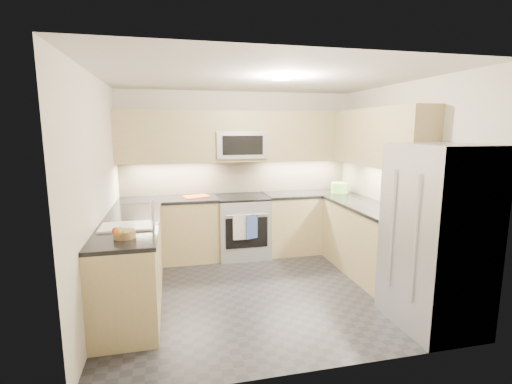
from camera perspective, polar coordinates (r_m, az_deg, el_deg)
name	(u,v)px	position (r m, az deg, el deg)	size (l,w,h in m)	color
floor	(262,289)	(4.69, 1.00, -14.73)	(3.60, 3.20, 0.00)	#232328
ceiling	(263,77)	(4.30, 1.10, 17.21)	(3.60, 3.20, 0.02)	beige
wall_back	(238,173)	(5.87, -2.76, 2.97)	(3.60, 0.02, 2.50)	beige
wall_front	(314,221)	(2.83, 8.98, -4.50)	(3.60, 0.02, 2.50)	beige
wall_left	(98,195)	(4.26, -23.13, -0.37)	(0.02, 3.20, 2.50)	beige
wall_right	(400,183)	(5.06, 21.22, 1.24)	(0.02, 3.20, 2.50)	beige
base_cab_back_left	(170,231)	(5.64, -13.15, -5.86)	(1.42, 0.60, 0.90)	tan
base_cab_back_right	(309,223)	(6.03, 8.11, -4.69)	(1.42, 0.60, 0.90)	tan
base_cab_right	(369,242)	(5.20, 16.98, -7.35)	(0.60, 1.70, 0.90)	tan
base_cab_peninsula	(132,264)	(4.42, -18.54, -10.49)	(0.60, 2.00, 0.90)	tan
countertop_back_left	(168,200)	(5.53, -13.34, -1.16)	(1.42, 0.63, 0.04)	black
countertop_back_right	(309,194)	(5.93, 8.22, -0.28)	(1.42, 0.63, 0.04)	black
countertop_right	(371,207)	(5.09, 17.24, -2.28)	(0.63, 1.70, 0.04)	black
countertop_peninsula	(130,223)	(4.29, -18.88, -4.57)	(0.63, 2.00, 0.04)	black
upper_cab_back	(240,136)	(5.66, -2.48, 8.56)	(3.60, 0.35, 0.75)	tan
upper_cab_right	(378,137)	(5.16, 18.26, 7.97)	(0.35, 1.95, 0.75)	tan
backsplash_back	(238,176)	(5.87, -2.74, 2.43)	(3.60, 0.01, 0.51)	tan
backsplash_right	(380,183)	(5.44, 18.49, 1.36)	(0.01, 2.30, 0.51)	tan
gas_range	(242,227)	(5.71, -2.10, -5.36)	(0.76, 0.65, 0.91)	#A8ABB0
range_cooktop	(242,197)	(5.61, -2.13, -0.81)	(0.76, 0.65, 0.03)	black
oven_door_glass	(247,233)	(5.40, -1.43, -6.30)	(0.62, 0.02, 0.45)	black
oven_handle	(247,215)	(5.31, -1.40, -3.56)	(0.02, 0.02, 0.60)	#B2B5BA
microwave	(240,145)	(5.64, -2.43, 7.28)	(0.76, 0.40, 0.40)	#95979D
microwave_door	(243,145)	(5.44, -2.03, 7.19)	(0.60, 0.01, 0.28)	black
refrigerator	(436,237)	(4.02, 25.96, -6.24)	(0.70, 0.90, 1.80)	#A8AAB1
fridge_handle_left	(415,240)	(3.65, 23.23, -6.79)	(0.02, 0.02, 1.20)	#B2B5BA
fridge_handle_right	(392,229)	(3.94, 20.15, -5.44)	(0.02, 0.02, 1.20)	#B2B5BA
sink_basin	(127,233)	(4.06, -19.19, -5.97)	(0.52, 0.38, 0.16)	white
faucet	(153,213)	(3.99, -15.63, -3.09)	(0.03, 0.03, 0.28)	silver
utensil_bowl	(340,188)	(5.99, 12.78, 0.65)	(0.28, 0.28, 0.16)	#77BE51
cutting_board	(196,196)	(5.58, -9.16, -0.67)	(0.37, 0.26, 0.01)	#CB3F13
fruit_basket	(124,234)	(3.65, -19.58, -6.13)	(0.20, 0.20, 0.07)	#9D7B49
fruit_apple	(116,231)	(3.49, -20.79, -5.62)	(0.06, 0.06, 0.06)	#B51914
fruit_pear	(120,231)	(3.47, -20.16, -5.63)	(0.07, 0.07, 0.07)	green
dish_towel_check	(240,227)	(5.31, -2.52, -5.45)	(0.19, 0.02, 0.37)	silver
dish_towel_blue	(252,227)	(5.35, -0.65, -5.34)	(0.19, 0.02, 0.36)	#32498A
fruit_orange	(118,232)	(3.44, -20.48, -5.81)	(0.07, 0.07, 0.07)	orange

